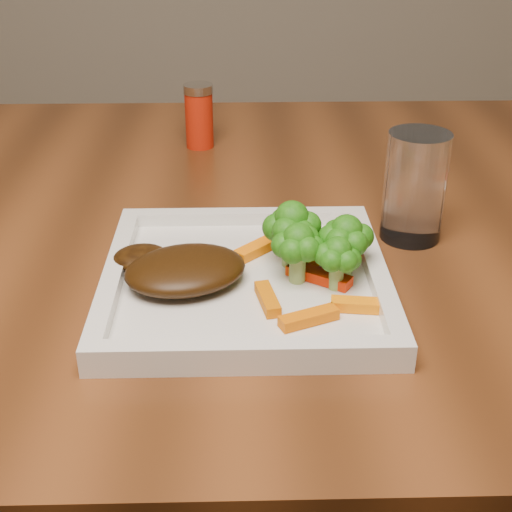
{
  "coord_description": "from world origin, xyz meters",
  "views": [
    {
      "loc": [
        0.04,
        -0.71,
        1.11
      ],
      "look_at": [
        0.05,
        -0.12,
        0.79
      ],
      "focal_mm": 50.0,
      "sensor_mm": 36.0,
      "label": 1
    }
  ],
  "objects_px": {
    "dining_table": "(156,446)",
    "spice_shaker": "(199,116)",
    "drinking_glass": "(415,187)",
    "steak": "(185,270)",
    "plate": "(246,284)"
  },
  "relations": [
    {
      "from": "plate",
      "to": "spice_shaker",
      "type": "xyz_separation_m",
      "value": [
        -0.06,
        0.41,
        0.04
      ]
    },
    {
      "from": "plate",
      "to": "drinking_glass",
      "type": "height_order",
      "value": "drinking_glass"
    },
    {
      "from": "plate",
      "to": "spice_shaker",
      "type": "relative_size",
      "value": 2.93
    },
    {
      "from": "plate",
      "to": "steak",
      "type": "relative_size",
      "value": 2.33
    },
    {
      "from": "dining_table",
      "to": "drinking_glass",
      "type": "distance_m",
      "value": 0.54
    },
    {
      "from": "spice_shaker",
      "to": "drinking_glass",
      "type": "xyz_separation_m",
      "value": [
        0.25,
        -0.3,
        0.01
      ]
    },
    {
      "from": "steak",
      "to": "drinking_glass",
      "type": "bearing_deg",
      "value": 25.74
    },
    {
      "from": "drinking_glass",
      "to": "steak",
      "type": "bearing_deg",
      "value": -154.26
    },
    {
      "from": "spice_shaker",
      "to": "drinking_glass",
      "type": "relative_size",
      "value": 0.77
    },
    {
      "from": "dining_table",
      "to": "spice_shaker",
      "type": "relative_size",
      "value": 17.39
    },
    {
      "from": "steak",
      "to": "spice_shaker",
      "type": "bearing_deg",
      "value": 90.7
    },
    {
      "from": "dining_table",
      "to": "spice_shaker",
      "type": "bearing_deg",
      "value": 72.93
    },
    {
      "from": "steak",
      "to": "drinking_glass",
      "type": "distance_m",
      "value": 0.27
    },
    {
      "from": "dining_table",
      "to": "drinking_glass",
      "type": "relative_size",
      "value": 13.33
    },
    {
      "from": "dining_table",
      "to": "spice_shaker",
      "type": "height_order",
      "value": "spice_shaker"
    }
  ]
}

